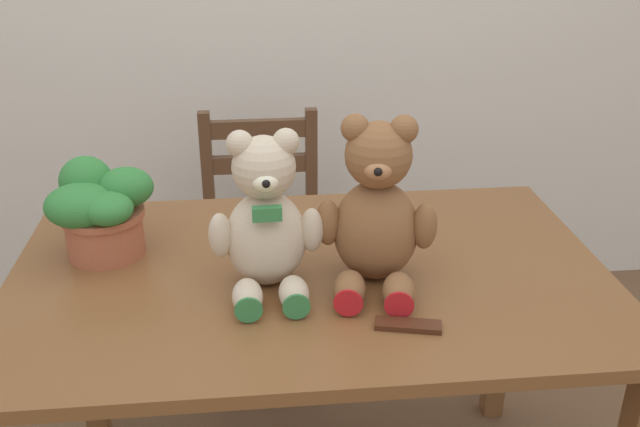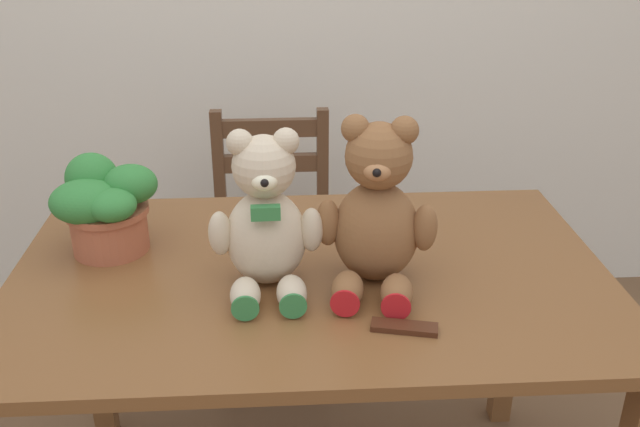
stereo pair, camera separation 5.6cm
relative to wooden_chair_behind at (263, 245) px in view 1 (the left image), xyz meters
name	(u,v)px [view 1 (the left image)]	position (x,y,z in m)	size (l,w,h in m)	color
dining_table	(310,310)	(0.09, -0.77, 0.22)	(1.35, 0.85, 0.77)	brown
wooden_chair_behind	(263,245)	(0.00, 0.00, 0.00)	(0.40, 0.43, 0.88)	brown
teddy_bear_left	(266,222)	(0.00, -0.82, 0.48)	(0.24, 0.24, 0.35)	beige
teddy_bear_right	(376,213)	(0.23, -0.82, 0.49)	(0.26, 0.28, 0.37)	brown
potted_plant	(100,208)	(-0.38, -0.64, 0.44)	(0.24, 0.22, 0.23)	#B25B3D
chocolate_bar	(408,325)	(0.27, -1.02, 0.33)	(0.13, 0.04, 0.01)	#472314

